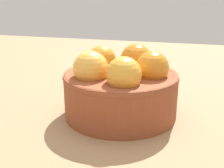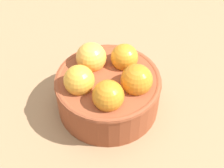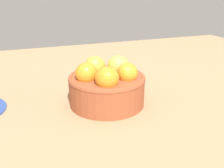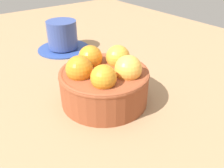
{
  "view_description": "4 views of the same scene",
  "coord_description": "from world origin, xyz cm",
  "views": [
    {
      "loc": [
        -8.58,
        37.58,
        17.42
      ],
      "look_at": [
        0.76,
        1.82,
        5.07
      ],
      "focal_mm": 47.09,
      "sensor_mm": 36.0,
      "label": 1
    },
    {
      "loc": [
        -34.02,
        0.32,
        40.91
      ],
      "look_at": [
        0.63,
        -0.29,
        4.32
      ],
      "focal_mm": 53.41,
      "sensor_mm": 36.0,
      "label": 2
    },
    {
      "loc": [
        -15.58,
        -45.34,
        23.07
      ],
      "look_at": [
        1.47,
        0.88,
        3.84
      ],
      "focal_mm": 39.89,
      "sensor_mm": 36.0,
      "label": 3
    },
    {
      "loc": [
        29.82,
        -20.91,
        25.04
      ],
      "look_at": [
        1.02,
        0.96,
        3.63
      ],
      "focal_mm": 37.95,
      "sensor_mm": 36.0,
      "label": 4
    }
  ],
  "objects": [
    {
      "name": "ground_plane",
      "position": [
        0.0,
        0.0,
        -1.77
      ],
      "size": [
        154.68,
        116.47,
        3.55
      ],
      "primitive_type": "cube",
      "color": "#997551"
    },
    {
      "name": "coffee_cup",
      "position": [
        -27.04,
        5.52,
        3.41
      ],
      "size": [
        14.0,
        14.0,
        7.84
      ],
      "color": "#2A438C",
      "rests_on": "ground_plane"
    },
    {
      "name": "terracotta_bowl",
      "position": [
        -0.01,
        0.01,
        4.19
      ],
      "size": [
        15.85,
        15.85,
        9.5
      ],
      "color": "brown",
      "rests_on": "ground_plane"
    }
  ]
}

